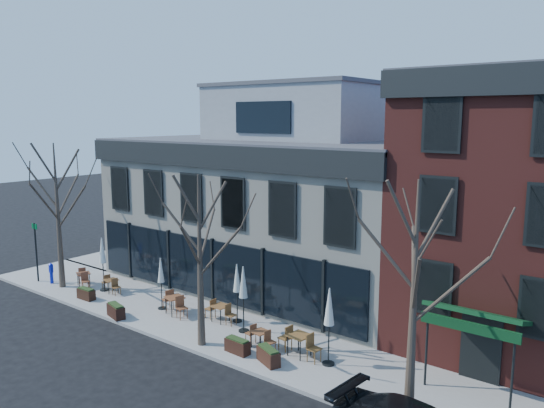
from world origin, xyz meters
The scene contains 25 objects.
ground centered at (0.00, 0.00, 0.00)m, with size 120.00×120.00×0.00m, color black.
sidewalk_front centered at (3.25, -2.15, 0.07)m, with size 33.50×4.70×0.15m, color gray.
sidewalk_side centered at (-11.25, 6.00, 0.07)m, with size 4.50×12.00×0.15m, color gray.
corner_building centered at (0.07, 5.07, 4.72)m, with size 18.39×10.39×11.10m.
red_brick_building centered at (13.00, 4.98, 5.64)m, with size 8.20×11.78×11.18m.
tree_corner centered at (-8.49, -3.20, 4.25)m, with size 3.93×3.98×7.92m.
tree_mid centered at (3.01, -3.90, 3.79)m, with size 3.50×3.55×7.04m.
tree_right centered at (12.01, -3.90, 4.02)m, with size 3.72×3.77×7.48m.
sign_pole centered at (-10.50, -3.50, 2.07)m, with size 0.50×0.10×3.40m.
call_box centered at (-9.52, -3.24, 0.78)m, with size 0.24×0.24×1.19m.
cafe_set_0 centered at (-7.65, -2.42, 0.62)m, with size 1.76×1.13×0.92m.
cafe_set_1 centered at (-5.55, -2.14, 0.59)m, with size 1.67×0.75×0.86m.
cafe_set_2 centered at (-0.45, -2.24, 0.68)m, with size 2.01×1.01×1.03m.
cafe_set_3 centered at (1.93, -1.61, 0.63)m, with size 1.78×0.73×0.93m.
cafe_set_4 centered at (5.11, -2.66, 0.58)m, with size 1.64×0.74×0.84m.
cafe_set_5 centered at (6.81, -2.33, 0.69)m, with size 2.04×0.89×1.06m.
umbrella_0 centered at (-6.11, -2.19, 2.21)m, with size 0.47×0.47×2.92m.
umbrella_1 centered at (-1.47, -2.15, 1.96)m, with size 0.41×0.41×2.56m.
umbrella_2 centered at (2.54, -1.15, 2.07)m, with size 0.44×0.44×2.72m.
umbrella_3 centered at (3.52, -1.84, 2.22)m, with size 0.47×0.47×2.94m.
umbrella_4 centered at (8.10, -2.28, 2.27)m, with size 0.48×0.48×3.01m.
planter_0 centered at (-5.63, -3.60, 0.44)m, with size 1.06×0.45×0.59m.
planter_1 centered at (-2.32, -4.20, 0.47)m, with size 1.21×0.71×0.64m.
planter_2 centered at (4.71, -3.62, 0.45)m, with size 1.09×0.49×0.60m.
planter_3 centered at (6.25, -3.59, 0.46)m, with size 1.21×0.85×0.63m.
Camera 1 is at (17.87, -18.51, 9.38)m, focal length 35.00 mm.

